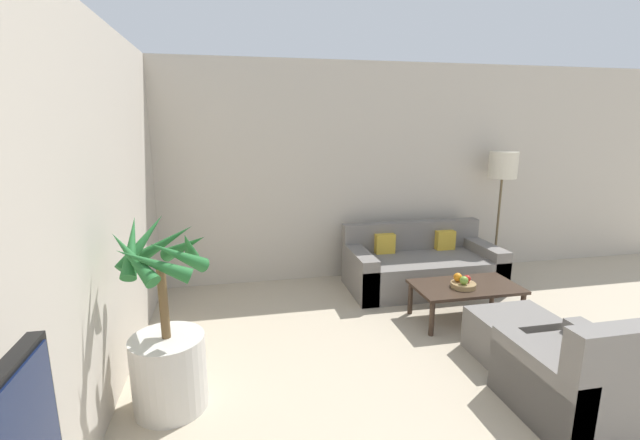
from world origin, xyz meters
TOP-DOWN VIEW (x-y plane):
  - wall_back at (0.00, 6.79)m, footprint 8.27×0.06m
  - wall_left at (-3.36, 3.38)m, footprint 0.06×8.36m
  - potted_palm at (-2.94, 4.41)m, footprint 0.67×0.67m
  - sofa_loveseat at (-0.25, 6.17)m, footprint 1.79×0.88m
  - floor_lamp at (0.93, 6.44)m, footprint 0.35×0.35m
  - coffee_table at (-0.20, 5.24)m, footprint 1.05×0.58m
  - fruit_bowl at (-0.26, 5.19)m, footprint 0.24×0.24m
  - apple_red at (-0.21, 5.21)m, footprint 0.07×0.07m
  - apple_green at (-0.28, 5.16)m, footprint 0.08×0.08m
  - orange_fruit at (-0.29, 5.25)m, footprint 0.09×0.09m
  - armchair at (-0.24, 3.73)m, footprint 0.76×0.81m
  - ottoman at (-0.16, 4.55)m, footprint 0.67×0.47m

SIDE VIEW (x-z plane):
  - ottoman at x=-0.16m, z-range 0.00..0.38m
  - sofa_loveseat at x=-0.25m, z-range -0.12..0.63m
  - armchair at x=-0.24m, z-range -0.14..0.67m
  - coffee_table at x=-0.20m, z-range 0.14..0.51m
  - fruit_bowl at x=-0.26m, z-range 0.37..0.42m
  - apple_red at x=-0.21m, z-range 0.42..0.49m
  - potted_palm at x=-2.94m, z-range -0.23..1.15m
  - apple_green at x=-0.28m, z-range 0.42..0.50m
  - orange_fruit at x=-0.29m, z-range 0.42..0.50m
  - wall_back at x=0.00m, z-range 0.00..2.70m
  - wall_left at x=-3.36m, z-range 0.00..2.70m
  - floor_lamp at x=0.93m, z-range 0.57..2.19m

